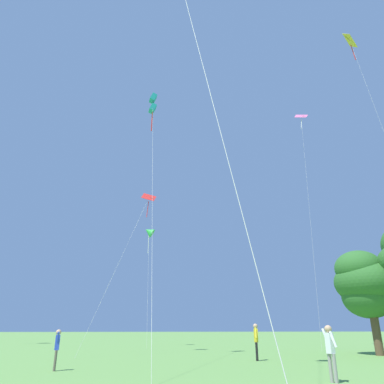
{
  "coord_description": "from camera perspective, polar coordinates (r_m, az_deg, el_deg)",
  "views": [
    {
      "loc": [
        0.83,
        -3.0,
        1.58
      ],
      "look_at": [
        4.64,
        23.55,
        11.61
      ],
      "focal_mm": 34.22,
      "sensor_mm": 36.0,
      "label": 1
    }
  ],
  "objects": [
    {
      "name": "kite_red_high",
      "position": [
        28.89,
        -7.17,
        -1.98
      ],
      "size": [
        4.45,
        4.71,
        11.84
      ],
      "color": "red",
      "rests_on": "ground_plane"
    },
    {
      "name": "kite_pink_low",
      "position": [
        40.96,
        16.78,
        9.55
      ],
      "size": [
        3.61,
        4.9,
        23.63
      ],
      "color": "pink",
      "rests_on": "ground_plane"
    },
    {
      "name": "kite_yellow_diamond",
      "position": [
        41.07,
        23.89,
        19.44
      ],
      "size": [
        1.45,
        6.36,
        29.07
      ],
      "color": "yellow",
      "rests_on": "ground_plane"
    },
    {
      "name": "kite_teal_box",
      "position": [
        27.65,
        -6.12,
        13.36
      ],
      "size": [
        0.6,
        11.56,
        17.87
      ],
      "color": "teal",
      "rests_on": "ground_plane"
    },
    {
      "name": "kite_green_small",
      "position": [
        38.59,
        -6.73,
        -6.16
      ],
      "size": [
        1.33,
        5.22,
        11.71
      ],
      "color": "green",
      "rests_on": "ground_plane"
    },
    {
      "name": "person_far_back",
      "position": [
        16.94,
        -20.3,
        -21.54
      ],
      "size": [
        0.21,
        0.5,
        1.54
      ],
      "color": "#665B4C",
      "rests_on": "ground_plane"
    },
    {
      "name": "person_in_red_shirt",
      "position": [
        21.18,
        9.95,
        -21.52
      ],
      "size": [
        0.26,
        0.59,
        1.82
      ],
      "color": "black",
      "rests_on": "ground_plane"
    },
    {
      "name": "person_in_blue_jacket",
      "position": [
        13.38,
        20.75,
        -21.72
      ],
      "size": [
        0.27,
        0.53,
        1.68
      ],
      "color": "gray",
      "rests_on": "ground_plane"
    },
    {
      "name": "tree_right_cluster",
      "position": [
        27.63,
        25.47,
        -12.8
      ],
      "size": [
        4.24,
        4.24,
        6.55
      ],
      "color": "brown",
      "rests_on": "ground_plane"
    }
  ]
}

